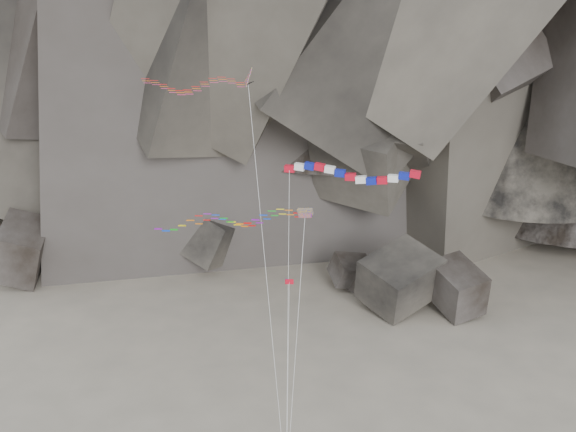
# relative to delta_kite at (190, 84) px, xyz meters

# --- Properties ---
(boulder_field) EXTENTS (61.13, 19.84, 10.01)m
(boulder_field) POSITION_rel_delta_kite_xyz_m (1.08, 27.72, -26.93)
(boulder_field) COLOR #47423F
(boulder_field) RESTS_ON ground
(delta_kite) EXTENTS (12.94, 10.86, 29.46)m
(delta_kite) POSITION_rel_delta_kite_xyz_m (0.00, 0.00, 0.00)
(delta_kite) COLOR red
(delta_kite) RESTS_ON ground
(banner_kite) EXTENTS (10.32, 9.89, 22.41)m
(banner_kite) POSITION_rel_delta_kite_xyz_m (12.44, -1.33, -6.30)
(banner_kite) COLOR red
(banner_kite) RESTS_ON ground
(parafoil_kite) EXTENTS (12.19, 6.69, 19.68)m
(parafoil_kite) POSITION_rel_delta_kite_xyz_m (3.41, -4.05, -9.34)
(parafoil_kite) COLOR gold
(parafoil_kite) RESTS_ON ground
(pennant_kite) EXTENTS (0.73, 4.66, 14.68)m
(pennant_kite) POSITION_rel_delta_kite_xyz_m (8.41, -6.00, -15.57)
(pennant_kite) COLOR red
(pennant_kite) RESTS_ON ground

